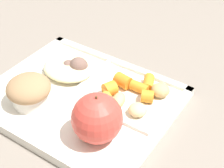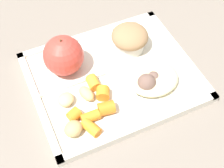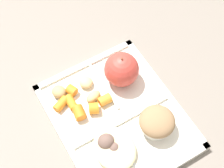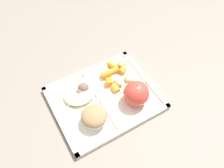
{
  "view_description": "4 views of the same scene",
  "coord_description": "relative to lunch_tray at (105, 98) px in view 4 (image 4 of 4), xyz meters",
  "views": [
    {
      "loc": [
        -0.32,
        0.38,
        0.44
      ],
      "look_at": [
        -0.06,
        -0.02,
        0.06
      ],
      "focal_mm": 55.48,
      "sensor_mm": 36.0,
      "label": 1
    },
    {
      "loc": [
        -0.18,
        -0.38,
        0.55
      ],
      "look_at": [
        -0.02,
        -0.03,
        0.03
      ],
      "focal_mm": 51.57,
      "sensor_mm": 36.0,
      "label": 2
    },
    {
      "loc": [
        0.3,
        -0.19,
        0.78
      ],
      "look_at": [
        -0.06,
        0.02,
        0.05
      ],
      "focal_mm": 57.95,
      "sensor_mm": 36.0,
      "label": 3
    },
    {
      "loc": [
        0.19,
        0.38,
        0.69
      ],
      "look_at": [
        -0.03,
        -0.01,
        0.06
      ],
      "focal_mm": 37.92,
      "sensor_mm": 36.0,
      "label": 4
    }
  ],
  "objects": [
    {
      "name": "plastic_fork",
      "position": [
        0.11,
        -0.04,
        0.01
      ],
      "size": [
        0.12,
        0.11,
        0.0
      ],
      "color": "white",
      "rests_on": "lunch_tray"
    },
    {
      "name": "green_apple",
      "position": [
        -0.08,
        0.06,
        0.05
      ],
      "size": [
        0.08,
        0.08,
        0.09
      ],
      "color": "#C63D33",
      "rests_on": "lunch_tray"
    },
    {
      "name": "potato_chunk_browned",
      "position": [
        -0.07,
        -0.03,
        0.02
      ],
      "size": [
        0.03,
        0.04,
        0.02
      ],
      "primitive_type": "ellipsoid",
      "rotation": [
        0.0,
        0.0,
        4.98
      ],
      "color": "tan",
      "rests_on": "lunch_tray"
    },
    {
      "name": "egg_noodle_pile",
      "position": [
        0.07,
        -0.05,
        0.02
      ],
      "size": [
        0.11,
        0.09,
        0.03
      ],
      "primitive_type": "ellipsoid",
      "color": "beige",
      "rests_on": "lunch_tray"
    },
    {
      "name": "carrot_slice_center",
      "position": [
        -0.11,
        -0.06,
        0.02
      ],
      "size": [
        0.03,
        0.03,
        0.02
      ],
      "primitive_type": "cylinder",
      "rotation": [
        0.0,
        1.57,
        3.54
      ],
      "color": "orange",
      "rests_on": "lunch_tray"
    },
    {
      "name": "carrot_slice_tilted",
      "position": [
        -0.04,
        -0.04,
        0.02
      ],
      "size": [
        0.03,
        0.03,
        0.03
      ],
      "primitive_type": "cylinder",
      "rotation": [
        0.0,
        1.57,
        4.29
      ],
      "color": "orange",
      "rests_on": "lunch_tray"
    },
    {
      "name": "carrot_slice_small",
      "position": [
        -0.09,
        -0.1,
        0.02
      ],
      "size": [
        0.03,
        0.04,
        0.02
      ],
      "primitive_type": "cylinder",
      "rotation": [
        0.0,
        1.57,
        5.11
      ],
      "color": "orange",
      "rests_on": "lunch_tray"
    },
    {
      "name": "meatball_front",
      "position": [
        0.07,
        -0.05,
        0.02
      ],
      "size": [
        0.03,
        0.03,
        0.03
      ],
      "primitive_type": "sphere",
      "color": "brown",
      "rests_on": "lunch_tray"
    },
    {
      "name": "potato_chunk_corner",
      "position": [
        -0.12,
        -0.09,
        0.02
      ],
      "size": [
        0.05,
        0.04,
        0.03
      ],
      "primitive_type": "ellipsoid",
      "rotation": [
        0.0,
        0.0,
        5.1
      ],
      "color": "tan",
      "rests_on": "lunch_tray"
    },
    {
      "name": "meatball_back",
      "position": [
        0.05,
        -0.06,
        0.02
      ],
      "size": [
        0.04,
        0.04,
        0.04
      ],
      "primitive_type": "sphere",
      "color": "brown",
      "rests_on": "lunch_tray"
    },
    {
      "name": "lunch_tray",
      "position": [
        0.0,
        0.0,
        0.0
      ],
      "size": [
        0.34,
        0.28,
        0.02
      ],
      "color": "silver",
      "rests_on": "ground"
    },
    {
      "name": "carrot_slice_edge",
      "position": [
        -0.05,
        -0.01,
        0.02
      ],
      "size": [
        0.02,
        0.03,
        0.02
      ],
      "primitive_type": "cylinder",
      "rotation": [
        0.0,
        1.57,
        1.57
      ],
      "color": "orange",
      "rests_on": "lunch_tray"
    },
    {
      "name": "carrot_slice_near_corner",
      "position": [
        -0.05,
        -0.08,
        0.02
      ],
      "size": [
        0.04,
        0.03,
        0.03
      ],
      "primitive_type": "cylinder",
      "rotation": [
        0.0,
        1.57,
        6.13
      ],
      "color": "orange",
      "rests_on": "lunch_tray"
    },
    {
      "name": "potato_chunk_wedge",
      "position": [
        -0.11,
        -0.02,
        0.02
      ],
      "size": [
        0.05,
        0.05,
        0.02
      ],
      "primitive_type": "ellipsoid",
      "rotation": [
        0.0,
        0.0,
        2.26
      ],
      "color": "tan",
      "rests_on": "lunch_tray"
    },
    {
      "name": "ground",
      "position": [
        0.0,
        -0.0,
        -0.01
      ],
      "size": [
        6.0,
        6.0,
        0.0
      ],
      "primitive_type": "plane",
      "color": "slate"
    },
    {
      "name": "carrot_slice_back",
      "position": [
        -0.08,
        -0.08,
        0.02
      ],
      "size": [
        0.04,
        0.02,
        0.02
      ],
      "primitive_type": "cylinder",
      "rotation": [
        0.0,
        1.57,
        3.13
      ],
      "color": "orange",
      "rests_on": "lunch_tray"
    },
    {
      "name": "bran_muffin",
      "position": [
        0.07,
        0.06,
        0.03
      ],
      "size": [
        0.08,
        0.08,
        0.06
      ],
      "color": "silver",
      "rests_on": "lunch_tray"
    }
  ]
}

